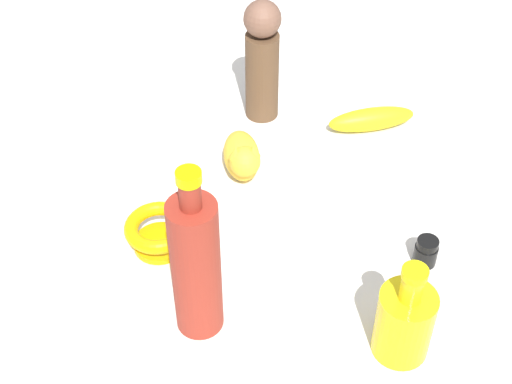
# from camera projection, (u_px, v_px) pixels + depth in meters

# --- Properties ---
(ground) EXTENTS (2.00, 2.00, 0.00)m
(ground) POSITION_uv_depth(u_px,v_px,m) (256.00, 224.00, 1.18)
(ground) COLOR silver
(bottle_tall) EXTENTS (0.06, 0.06, 0.27)m
(bottle_tall) POSITION_uv_depth(u_px,v_px,m) (196.00, 265.00, 0.96)
(bottle_tall) COLOR maroon
(bottle_tall) RESTS_ON ground
(nail_polish_jar) EXTENTS (0.03, 0.03, 0.05)m
(nail_polish_jar) POSITION_uv_depth(u_px,v_px,m) (426.00, 252.00, 1.11)
(nail_polish_jar) COLOR black
(nail_polish_jar) RESTS_ON ground
(cat_figurine) EXTENTS (0.09, 0.14, 0.09)m
(cat_figurine) POSITION_uv_depth(u_px,v_px,m) (242.00, 156.00, 1.24)
(cat_figurine) COLOR yellow
(cat_figurine) RESTS_ON ground
(bowl) EXTENTS (0.10, 0.10, 0.05)m
(bowl) POSITION_uv_depth(u_px,v_px,m) (159.00, 231.00, 1.12)
(bowl) COLOR #E2A108
(bowl) RESTS_ON ground
(bottle_short) EXTENTS (0.07, 0.07, 0.16)m
(bottle_short) POSITION_uv_depth(u_px,v_px,m) (404.00, 321.00, 0.97)
(bottle_short) COLOR yellow
(bottle_short) RESTS_ON ground
(person_figure_adult) EXTENTS (0.08, 0.08, 0.23)m
(person_figure_adult) POSITION_uv_depth(u_px,v_px,m) (262.00, 59.00, 1.30)
(person_figure_adult) COLOR brown
(person_figure_adult) RESTS_ON ground
(banana) EXTENTS (0.16, 0.09, 0.04)m
(banana) POSITION_uv_depth(u_px,v_px,m) (371.00, 119.00, 1.33)
(banana) COLOR gold
(banana) RESTS_ON ground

